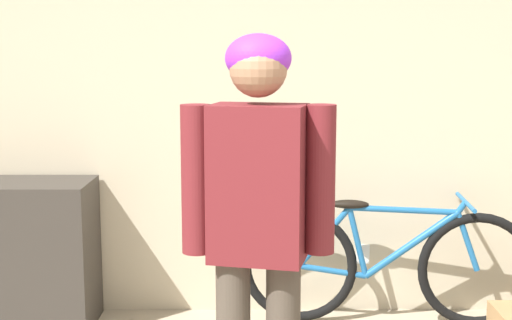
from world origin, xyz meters
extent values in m
cube|color=beige|center=(0.00, 2.54, 1.30)|extent=(8.00, 0.06, 2.60)
cube|color=white|center=(0.55, 2.51, 0.35)|extent=(0.08, 0.01, 0.12)
cube|color=maroon|center=(-0.08, 0.97, 1.08)|extent=(0.39, 0.30, 0.59)
cylinder|color=maroon|center=(-0.31, 0.97, 1.09)|extent=(0.11, 0.11, 0.56)
cylinder|color=maroon|center=(0.15, 0.97, 1.09)|extent=(0.11, 0.11, 0.56)
sphere|color=#A37556|center=(-0.08, 0.97, 1.50)|extent=(0.21, 0.21, 0.21)
ellipsoid|color=purple|center=(-0.08, 0.99, 1.54)|extent=(0.24, 0.22, 0.18)
torus|color=black|center=(0.16, 2.33, 0.33)|extent=(0.67, 0.11, 0.66)
torus|color=black|center=(1.16, 2.25, 0.33)|extent=(0.67, 0.11, 0.66)
cylinder|color=#1E609E|center=(0.35, 2.32, 0.31)|extent=(0.39, 0.06, 0.08)
cylinder|color=#1E609E|center=(0.30, 2.32, 0.51)|extent=(0.31, 0.06, 0.37)
cylinder|color=#1E609E|center=(0.49, 2.31, 0.48)|extent=(0.14, 0.04, 0.41)
cylinder|color=#1E609E|center=(0.79, 2.28, 0.47)|extent=(0.53, 0.08, 0.41)
cylinder|color=#1E609E|center=(0.74, 2.29, 0.67)|extent=(0.61, 0.08, 0.05)
cylinder|color=#1E609E|center=(1.10, 2.26, 0.50)|extent=(0.15, 0.05, 0.34)
cylinder|color=#1E609E|center=(1.06, 2.26, 0.69)|extent=(0.07, 0.04, 0.08)
cylinder|color=#1E609E|center=(1.08, 2.26, 0.72)|extent=(0.06, 0.46, 0.02)
ellipsoid|color=black|center=(0.44, 2.31, 0.70)|extent=(0.23, 0.10, 0.05)
camera|label=1|loc=(-0.09, -1.63, 1.57)|focal=50.00mm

